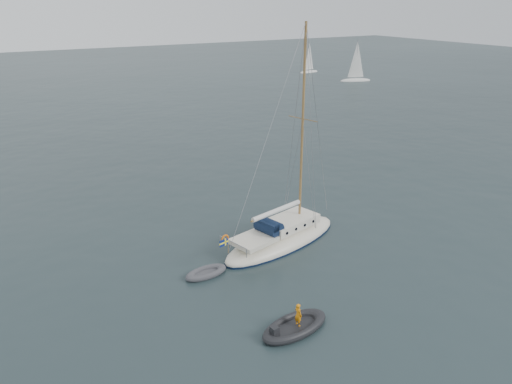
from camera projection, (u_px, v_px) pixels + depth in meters
ground at (264, 242)px, 34.10m from camera, size 300.00×300.00×0.00m
sailboat at (282, 228)px, 33.57m from camera, size 10.48×3.14×14.93m
dinghy at (206, 273)px, 29.91m from camera, size 2.71×1.23×0.39m
rib at (295, 326)px, 24.95m from camera, size 3.95×1.80×1.46m
distant_yacht_b at (356, 62)px, 99.00m from camera, size 6.46×3.45×8.56m
distant_yacht_c at (309, 59)px, 110.93m from camera, size 5.35×2.85×7.09m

